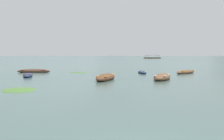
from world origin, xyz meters
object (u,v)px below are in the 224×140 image
rowboat_2 (142,72)px  rowboat_7 (162,77)px  rowboat_4 (34,71)px  rowboat_6 (106,77)px  rowboat_8 (28,75)px  ferry_0 (152,58)px  rowboat_0 (186,72)px

rowboat_2 → rowboat_7: 7.90m
rowboat_4 → rowboat_6: size_ratio=0.89×
rowboat_8 → ferry_0: (42.27, 146.68, 0.29)m
rowboat_0 → rowboat_2: rowboat_0 is taller
rowboat_2 → ferry_0: size_ratio=0.27×
rowboat_0 → rowboat_2: 5.33m
ferry_0 → rowboat_6: bearing=-102.8°
rowboat_0 → rowboat_4: (-19.09, 2.51, 0.00)m
rowboat_0 → rowboat_4: rowboat_4 is taller
rowboat_2 → rowboat_4: (-13.77, 2.19, 0.04)m
rowboat_2 → rowboat_8: (-12.60, -4.48, 0.03)m
rowboat_2 → rowboat_6: rowboat_6 is taller
rowboat_2 → ferry_0: bearing=78.2°
rowboat_7 → rowboat_8: (-13.20, 3.40, -0.06)m
rowboat_4 → rowboat_7: size_ratio=0.95×
rowboat_0 → rowboat_4: bearing=172.5°
rowboat_2 → rowboat_7: rowboat_7 is taller
rowboat_7 → ferry_0: size_ratio=0.38×
rowboat_7 → rowboat_8: bearing=165.6°
rowboat_4 → rowboat_8: bearing=-80.1°
rowboat_8 → ferry_0: size_ratio=0.29×
rowboat_2 → rowboat_6: (-4.61, -8.05, 0.09)m
rowboat_6 → ferry_0: 154.11m
rowboat_7 → rowboat_8: rowboat_7 is taller
rowboat_2 → rowboat_7: size_ratio=0.70×
rowboat_4 → ferry_0: size_ratio=0.37×
rowboat_2 → rowboat_4: bearing=170.9°
rowboat_2 → ferry_0: (29.67, 142.20, 0.31)m
rowboat_8 → rowboat_7: bearing=-14.4°
rowboat_0 → rowboat_6: 12.58m
rowboat_0 → rowboat_7: size_ratio=0.83×
rowboat_2 → rowboat_7: bearing=-85.6°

